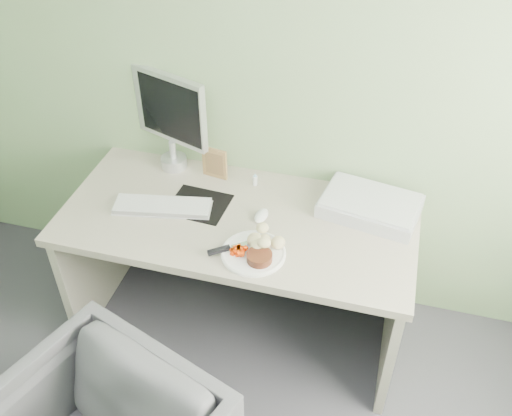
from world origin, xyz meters
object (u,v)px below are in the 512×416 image
(desk, at_px, (238,246))
(scanner, at_px, (370,206))
(monitor, at_px, (171,116))
(plate, at_px, (253,253))

(desk, height_order, scanner, scanner)
(desk, distance_m, monitor, 0.70)
(desk, bearing_deg, monitor, 143.28)
(scanner, bearing_deg, plate, -126.70)
(desk, height_order, plate, plate)
(desk, bearing_deg, plate, -57.97)
(scanner, height_order, monitor, monitor)
(plate, distance_m, scanner, 0.60)
(desk, distance_m, plate, 0.32)
(desk, xyz_separation_m, plate, (0.13, -0.21, 0.19))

